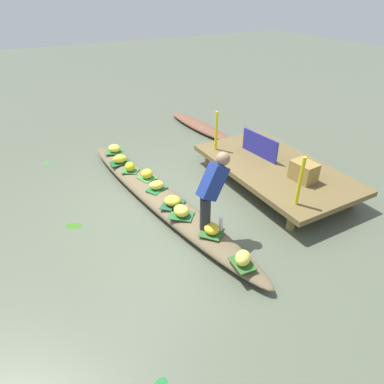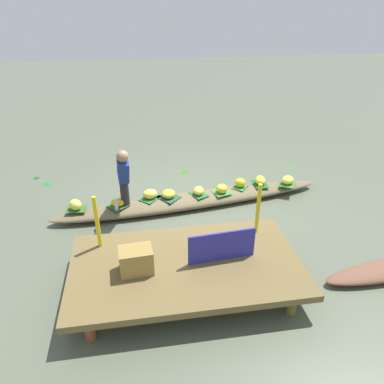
{
  "view_description": "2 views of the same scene",
  "coord_description": "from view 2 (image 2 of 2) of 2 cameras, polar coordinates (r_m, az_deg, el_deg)",
  "views": [
    {
      "loc": [
        4.76,
        -1.98,
        3.41
      ],
      "look_at": [
        0.39,
        0.45,
        0.31
      ],
      "focal_mm": 31.48,
      "sensor_mm": 36.0,
      "label": 1
    },
    {
      "loc": [
        0.99,
        6.22,
        3.66
      ],
      "look_at": [
        0.07,
        0.39,
        0.51
      ],
      "focal_mm": 34.1,
      "sensor_mm": 36.0,
      "label": 2
    }
  ],
  "objects": [
    {
      "name": "banana_bunch_1",
      "position": [
        6.96,
        -17.77,
        -1.91
      ],
      "size": [
        0.31,
        0.32,
        0.19
      ],
      "primitive_type": "ellipsoid",
      "rotation": [
        0.0,
        0.0,
        5.4
      ],
      "color": "#F7E356",
      "rests_on": "vendor_boat"
    },
    {
      "name": "water_bottle",
      "position": [
        6.76,
        -11.78,
        -1.94
      ],
      "size": [
        0.06,
        0.06,
        0.23
      ],
      "primitive_type": "cylinder",
      "color": "silver",
      "rests_on": "vendor_boat"
    },
    {
      "name": "banana_bunch_8",
      "position": [
        7.06,
        -3.7,
        -0.3
      ],
      "size": [
        0.38,
        0.38,
        0.15
      ],
      "primitive_type": "ellipsoid",
      "rotation": [
        0.0,
        0.0,
        4.09
      ],
      "color": "gold",
      "rests_on": "vendor_boat"
    },
    {
      "name": "banana_bunch_2",
      "position": [
        7.23,
        4.67,
        0.52
      ],
      "size": [
        0.26,
        0.26,
        0.18
      ],
      "primitive_type": "ellipsoid",
      "rotation": [
        0.0,
        0.0,
        1.76
      ],
      "color": "yellow",
      "rests_on": "vendor_boat"
    },
    {
      "name": "railing_post_east",
      "position": [
        5.41,
        -14.62,
        -4.57
      ],
      "size": [
        0.06,
        0.06,
        0.83
      ],
      "primitive_type": "cylinder",
      "color": "yellow",
      "rests_on": "dock_platform"
    },
    {
      "name": "banana_bunch_0",
      "position": [
        7.05,
        -6.57,
        -0.32
      ],
      "size": [
        0.31,
        0.27,
        0.18
      ],
      "primitive_type": "ellipsoid",
      "rotation": [
        0.0,
        0.0,
        3.33
      ],
      "color": "#F7E54C",
      "rests_on": "vendor_boat"
    },
    {
      "name": "railing_post_west",
      "position": [
        5.65,
        10.3,
        -2.57
      ],
      "size": [
        0.06,
        0.06,
        0.83
      ],
      "primitive_type": "cylinder",
      "color": "yellow",
      "rests_on": "dock_platform"
    },
    {
      "name": "leaf_mat_5",
      "position": [
        7.85,
        14.67,
        1.28
      ],
      "size": [
        0.44,
        0.48,
        0.01
      ],
      "primitive_type": "cube",
      "rotation": [
        0.0,
        0.0,
        1.07
      ],
      "color": "#316F31",
      "rests_on": "vendor_boat"
    },
    {
      "name": "dock_platform",
      "position": [
        5.19,
        -0.92,
        -11.54
      ],
      "size": [
        3.2,
        1.8,
        0.41
      ],
      "color": "brown",
      "rests_on": "ground"
    },
    {
      "name": "vendor_boat",
      "position": [
        7.23,
        0.04,
        -1.27
      ],
      "size": [
        5.45,
        1.32,
        0.23
      ],
      "primitive_type": "ellipsoid",
      "rotation": [
        0.0,
        0.0,
        0.13
      ],
      "color": "brown",
      "rests_on": "ground"
    },
    {
      "name": "leaf_mat_7",
      "position": [
        7.53,
        7.5,
        0.8
      ],
      "size": [
        0.39,
        0.4,
        0.01
      ],
      "primitive_type": "cube",
      "rotation": [
        0.0,
        0.0,
        0.88
      ],
      "color": "#337737",
      "rests_on": "vendor_boat"
    },
    {
      "name": "drifting_plant_0",
      "position": [
        9.36,
        15.24,
        4.08
      ],
      "size": [
        0.24,
        0.2,
        0.01
      ],
      "primitive_type": "ellipsoid",
      "rotation": [
        0.0,
        0.0,
        2.65
      ],
      "color": "#34792F",
      "rests_on": "ground"
    },
    {
      "name": "leaf_mat_3",
      "position": [
        6.93,
        -11.49,
        -2.1
      ],
      "size": [
        0.45,
        0.45,
        0.01
      ],
      "primitive_type": "cube",
      "rotation": [
        0.0,
        0.0,
        2.25
      ],
      "color": "#2D652B",
      "rests_on": "vendor_boat"
    },
    {
      "name": "leaf_mat_4",
      "position": [
        7.71,
        10.57,
        1.23
      ],
      "size": [
        0.26,
        0.41,
        0.01
      ],
      "primitive_type": "cube",
      "rotation": [
        0.0,
        0.0,
        1.58
      ],
      "color": "#175526",
      "rests_on": "vendor_boat"
    },
    {
      "name": "market_banner",
      "position": [
        5.09,
        4.69,
        -8.46
      ],
      "size": [
        0.96,
        0.11,
        0.46
      ],
      "primitive_type": "cube",
      "rotation": [
        0.0,
        0.0,
        0.09
      ],
      "color": "#282994",
      "rests_on": "dock_platform"
    },
    {
      "name": "banana_bunch_3",
      "position": [
        6.9,
        -11.54,
        -1.58
      ],
      "size": [
        0.28,
        0.26,
        0.15
      ],
      "primitive_type": "ellipsoid",
      "rotation": [
        0.0,
        0.0,
        1.44
      ],
      "color": "yellow",
      "rests_on": "vendor_boat"
    },
    {
      "name": "produce_crate",
      "position": [
        4.98,
        -8.73,
        -10.5
      ],
      "size": [
        0.46,
        0.35,
        0.35
      ],
      "primitive_type": "cube",
      "rotation": [
        0.0,
        0.0,
        0.07
      ],
      "color": "olive",
      "rests_on": "dock_platform"
    },
    {
      "name": "drifting_plant_2",
      "position": [
        8.69,
        -21.71,
        1.11
      ],
      "size": [
        0.3,
        0.31,
        0.01
      ],
      "primitive_type": "ellipsoid",
      "rotation": [
        0.0,
        0.0,
        2.3
      ],
      "color": "#1E702E",
      "rests_on": "ground"
    },
    {
      "name": "drifting_plant_1",
      "position": [
        8.64,
        -1.12,
        3.08
      ],
      "size": [
        0.3,
        0.32,
        0.01
      ],
      "primitive_type": "ellipsoid",
      "rotation": [
        0.0,
        0.0,
        0.95
      ],
      "color": "#326B18",
      "rests_on": "ground"
    },
    {
      "name": "vendor_person",
      "position": [
        6.54,
        -10.68,
        2.77
      ],
      "size": [
        0.24,
        0.53,
        1.19
      ],
      "color": "#28282D",
      "rests_on": "vendor_boat"
    },
    {
      "name": "leaf_mat_1",
      "position": [
        7.01,
        -17.65,
        -2.59
      ],
      "size": [
        0.37,
        0.29,
        0.01
      ],
      "primitive_type": "cube",
      "rotation": [
        0.0,
        0.0,
        3.05
      ],
      "color": "#2D6023",
      "rests_on": "vendor_boat"
    },
    {
      "name": "canal_water",
      "position": [
        7.28,
        0.04,
        -2.06
      ],
      "size": [
        40.0,
        40.0,
        0.0
      ],
      "primitive_type": "plane",
      "color": "#555D4A",
      "rests_on": "ground"
    },
    {
      "name": "leaf_mat_6",
      "position": [
        7.18,
        1.04,
        -0.37
      ],
      "size": [
        0.39,
        0.43,
        0.01
      ],
      "primitive_type": "cube",
      "rotation": [
        0.0,
        0.0,
        2.02
      ],
      "color": "#1E6430",
      "rests_on": "vendor_boat"
    },
    {
      "name": "drifting_plant_3",
      "position": [
        9.1,
        -23.15,
        2.02
      ],
      "size": [
        0.16,
        0.19,
        0.01
      ],
      "primitive_type": "ellipsoid",
      "rotation": [
        0.0,
        0.0,
        1.32
      ],
      "color": "#125019",
      "rests_on": "ground"
    },
    {
      "name": "banana_bunch_5",
      "position": [
        7.82,
        14.74,
        1.83
      ],
      "size": [
        0.36,
        0.35,
        0.17
      ],
      "primitive_type": "ellipsoid",
      "rotation": [
        0.0,
        0.0,
        3.82
      ],
      "color": "#F8E14A",
      "rests_on": "vendor_boat"
    },
    {
      "name": "banana_bunch_7",
      "position": [
        7.49,
        7.55,
        1.44
      ],
      "size": [
        0.27,
        0.26,
        0.19
      ],
      "primitive_type": "ellipsoid",
      "rotation": [
        0.0,
        0.0,
        2.8
      ],
      "color": "yellow",
      "rests_on": "vendor_boat"
    },
    {
      "name": "leaf_mat_2",
      "position": [
        7.27,
        4.64,
        -0.1
      ],
      "size": [
        0.38,
        0.37,
        0.01
      ],
      "primitive_type": "cube",
      "rotation": [
        0.0,
        0.0,
        0.29
      ],
      "color": "#3B833D",
      "rests_on": "vendor_boat"
    },
    {
      "name": "banana_bunch_4",
      "position": [
        7.67,
        10.62,
        1.81
      ],
      "size": [
        0.26,
        0.33,
        0.18
      ],
      "primitive_type": "ellipsoid",
      "rotation": [
        0.0,
        0.0,
        4.5
      ],
      "color": "yellow",
      "rests_on": "vendor_boat"
    },
    {
      "name": "banana_bunch_6",
      "position": [
        7.14,
        1.05,
        0.19
      ],
      "size": [
        0.25,
        0.29,
        0.16
      ],
      "primitive_type": "ellipsoid",
      "rotation": [
        0.0,
        0.0,
        4.5
      ],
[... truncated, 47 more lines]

